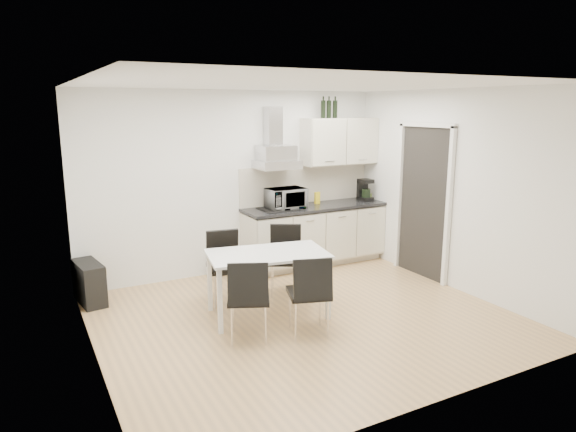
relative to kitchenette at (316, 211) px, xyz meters
name	(u,v)px	position (x,y,z in m)	size (l,w,h in m)	color
ground	(305,318)	(-1.19, -1.73, -0.83)	(4.50, 4.50, 0.00)	tan
wall_back	(236,183)	(-1.19, 0.27, 0.47)	(4.50, 0.10, 2.60)	white
wall_front	(437,251)	(-1.19, -3.73, 0.47)	(4.50, 0.10, 2.60)	white
wall_left	(87,229)	(-3.44, -1.73, 0.47)	(0.10, 4.00, 2.60)	white
wall_right	(455,191)	(1.06, -1.73, 0.47)	(0.10, 4.00, 2.60)	white
ceiling	(306,84)	(-1.19, -1.73, 1.77)	(4.50, 4.50, 0.00)	white
doorway	(423,203)	(1.02, -1.18, 0.22)	(0.08, 1.04, 2.10)	white
kitchenette	(316,211)	(0.00, 0.00, 0.00)	(2.22, 0.64, 2.52)	beige
dining_table	(268,260)	(-1.52, -1.45, -0.17)	(1.45, 0.99, 0.75)	white
chair_far_left	(226,268)	(-1.80, -0.87, -0.39)	(0.44, 0.50, 0.88)	black
chair_far_right	(285,261)	(-1.02, -0.94, -0.39)	(0.44, 0.50, 0.88)	black
chair_near_left	(249,299)	(-1.97, -1.93, -0.39)	(0.44, 0.50, 0.88)	black
chair_near_right	(309,294)	(-1.36, -2.11, -0.39)	(0.44, 0.50, 0.88)	black
guitar_amp	(89,283)	(-3.29, -0.08, -0.57)	(0.35, 0.64, 0.51)	black
floor_speaker	(219,265)	(-1.51, 0.17, -0.69)	(0.17, 0.15, 0.28)	black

